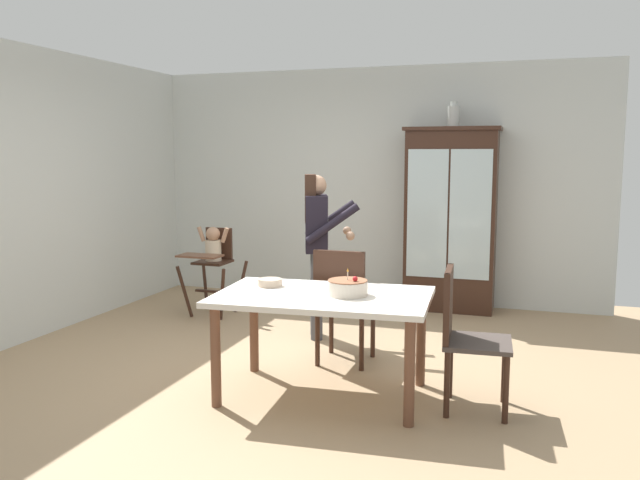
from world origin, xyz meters
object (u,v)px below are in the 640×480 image
adult_person (317,235)px  dining_chair_right_end (462,329)px  serving_bowl (270,282)px  ceramic_vase (454,116)px  birthday_cake (348,288)px  high_chair_with_toddler (213,254)px  dining_chair_far_side (342,299)px  china_cabinet (451,219)px  dining_table (323,307)px

adult_person → dining_chair_right_end: (1.47, -1.33, -0.41)m
adult_person → serving_bowl: bearing=162.2°
ceramic_vase → birthday_cake: bearing=-97.3°
ceramic_vase → high_chair_with_toddler: size_ratio=0.28×
ceramic_vase → dining_chair_far_side: size_ratio=0.28×
ceramic_vase → dining_chair_far_side: bearing=-105.1°
serving_bowl → china_cabinet: bearing=70.1°
china_cabinet → birthday_cake: bearing=-97.2°
birthday_cake → dining_chair_far_side: dining_chair_far_side is taller
adult_person → dining_chair_right_end: adult_person is taller
dining_chair_far_side → birthday_cake: bearing=109.6°
dining_chair_far_side → china_cabinet: bearing=-104.4°
birthday_cake → china_cabinet: bearing=82.8°
birthday_cake → serving_bowl: bearing=169.1°
china_cabinet → ceramic_vase: size_ratio=7.41×
birthday_cake → dining_chair_right_end: size_ratio=0.29×
ceramic_vase → serving_bowl: bearing=-109.9°
dining_chair_right_end → birthday_cake: bearing=89.8°
china_cabinet → serving_bowl: bearing=-109.9°
serving_bowl → dining_chair_far_side: (0.40, 0.54, -0.21)m
ceramic_vase → dining_chair_far_side: ceramic_vase is taller
ceramic_vase → dining_chair_far_side: 2.77m
china_cabinet → adult_person: bearing=-124.9°
china_cabinet → ceramic_vase: 1.11m
dining_table → china_cabinet: bearing=79.4°
serving_bowl → high_chair_with_toddler: bearing=128.4°
birthday_cake → adult_person: bearing=116.2°
adult_person → serving_bowl: adult_person is taller
adult_person → birthday_cake: (0.68, -1.38, -0.17)m
china_cabinet → dining_table: china_cabinet is taller
birthday_cake → serving_bowl: birthday_cake is taller
birthday_cake → serving_bowl: size_ratio=1.56×
high_chair_with_toddler → adult_person: 1.45m
adult_person → birthday_cake: bearing=-173.6°
china_cabinet → adult_person: 1.82m
serving_bowl → dining_chair_right_end: (1.42, -0.08, -0.21)m
ceramic_vase → adult_person: 2.16m
serving_bowl → dining_chair_right_end: dining_chair_right_end is taller
serving_bowl → dining_table: bearing=-17.0°
ceramic_vase → dining_table: size_ratio=0.17×
adult_person → dining_chair_right_end: 2.02m
adult_person → serving_bowl: 1.27m
high_chair_with_toddler → adult_person: size_ratio=0.62×
high_chair_with_toddler → ceramic_vase: bearing=24.1°
birthday_cake → high_chair_with_toddler: bearing=137.2°
serving_bowl → birthday_cake: bearing=-10.9°
high_chair_with_toddler → serving_bowl: bearing=-50.8°
china_cabinet → dining_table: size_ratio=1.29×
dining_chair_right_end → china_cabinet: bearing=4.9°
ceramic_vase → dining_table: (-0.54, -2.90, -1.47)m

